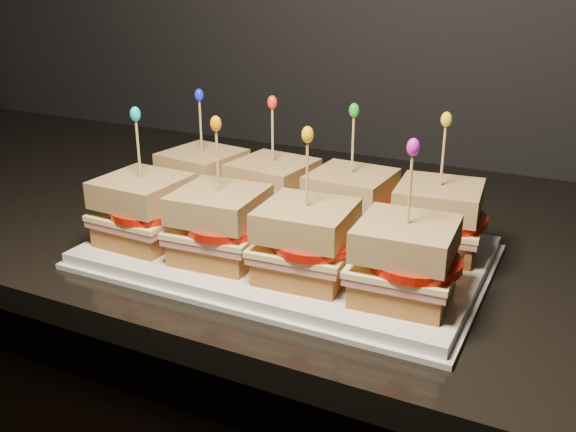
% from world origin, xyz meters
% --- Properties ---
extents(granite_slab, '(2.67, 0.68, 0.03)m').
position_xyz_m(granite_slab, '(0.53, 1.67, 0.89)').
color(granite_slab, black).
rests_on(granite_slab, cabinet).
extents(platter, '(0.44, 0.28, 0.02)m').
position_xyz_m(platter, '(0.80, 1.53, 0.91)').
color(platter, white).
rests_on(platter, granite_slab).
extents(platter_rim, '(0.46, 0.29, 0.01)m').
position_xyz_m(platter_rim, '(0.80, 1.53, 0.91)').
color(platter_rim, white).
rests_on(platter_rim, granite_slab).
extents(sandwich_0_bread_bot, '(0.10, 0.10, 0.02)m').
position_xyz_m(sandwich_0_bread_bot, '(0.64, 1.59, 0.93)').
color(sandwich_0_bread_bot, brown).
rests_on(sandwich_0_bread_bot, platter).
extents(sandwich_0_ham, '(0.11, 0.11, 0.01)m').
position_xyz_m(sandwich_0_ham, '(0.64, 1.59, 0.95)').
color(sandwich_0_ham, tan).
rests_on(sandwich_0_ham, sandwich_0_bread_bot).
extents(sandwich_0_cheese, '(0.11, 0.11, 0.01)m').
position_xyz_m(sandwich_0_cheese, '(0.64, 1.59, 0.96)').
color(sandwich_0_cheese, '#FFEC98').
rests_on(sandwich_0_cheese, sandwich_0_ham).
extents(sandwich_0_tomato, '(0.09, 0.09, 0.01)m').
position_xyz_m(sandwich_0_tomato, '(0.66, 1.59, 0.96)').
color(sandwich_0_tomato, red).
rests_on(sandwich_0_tomato, sandwich_0_cheese).
extents(sandwich_0_bread_top, '(0.10, 0.10, 0.03)m').
position_xyz_m(sandwich_0_bread_top, '(0.64, 1.59, 0.99)').
color(sandwich_0_bread_top, brown).
rests_on(sandwich_0_bread_top, sandwich_0_tomato).
extents(sandwich_0_pick, '(0.00, 0.00, 0.09)m').
position_xyz_m(sandwich_0_pick, '(0.64, 1.59, 1.03)').
color(sandwich_0_pick, tan).
rests_on(sandwich_0_pick, sandwich_0_bread_top).
extents(sandwich_0_frill, '(0.01, 0.01, 0.02)m').
position_xyz_m(sandwich_0_frill, '(0.64, 1.59, 1.08)').
color(sandwich_0_frill, '#1321DB').
rests_on(sandwich_0_frill, sandwich_0_pick).
extents(sandwich_1_bread_bot, '(0.10, 0.10, 0.02)m').
position_xyz_m(sandwich_1_bread_bot, '(0.75, 1.59, 0.93)').
color(sandwich_1_bread_bot, brown).
rests_on(sandwich_1_bread_bot, platter).
extents(sandwich_1_ham, '(0.11, 0.11, 0.01)m').
position_xyz_m(sandwich_1_ham, '(0.75, 1.59, 0.95)').
color(sandwich_1_ham, tan).
rests_on(sandwich_1_ham, sandwich_1_bread_bot).
extents(sandwich_1_cheese, '(0.11, 0.11, 0.01)m').
position_xyz_m(sandwich_1_cheese, '(0.75, 1.59, 0.96)').
color(sandwich_1_cheese, '#FFEC98').
rests_on(sandwich_1_cheese, sandwich_1_ham).
extents(sandwich_1_tomato, '(0.09, 0.09, 0.01)m').
position_xyz_m(sandwich_1_tomato, '(0.76, 1.59, 0.96)').
color(sandwich_1_tomato, red).
rests_on(sandwich_1_tomato, sandwich_1_cheese).
extents(sandwich_1_bread_top, '(0.10, 0.10, 0.03)m').
position_xyz_m(sandwich_1_bread_top, '(0.75, 1.59, 0.99)').
color(sandwich_1_bread_top, brown).
rests_on(sandwich_1_bread_top, sandwich_1_tomato).
extents(sandwich_1_pick, '(0.00, 0.00, 0.09)m').
position_xyz_m(sandwich_1_pick, '(0.75, 1.59, 1.03)').
color(sandwich_1_pick, tan).
rests_on(sandwich_1_pick, sandwich_1_bread_top).
extents(sandwich_1_frill, '(0.01, 0.01, 0.02)m').
position_xyz_m(sandwich_1_frill, '(0.75, 1.59, 1.08)').
color(sandwich_1_frill, red).
rests_on(sandwich_1_frill, sandwich_1_pick).
extents(sandwich_2_bread_bot, '(0.09, 0.09, 0.02)m').
position_xyz_m(sandwich_2_bread_bot, '(0.86, 1.59, 0.93)').
color(sandwich_2_bread_bot, brown).
rests_on(sandwich_2_bread_bot, platter).
extents(sandwich_2_ham, '(0.10, 0.10, 0.01)m').
position_xyz_m(sandwich_2_ham, '(0.86, 1.59, 0.95)').
color(sandwich_2_ham, tan).
rests_on(sandwich_2_ham, sandwich_2_bread_bot).
extents(sandwich_2_cheese, '(0.11, 0.10, 0.01)m').
position_xyz_m(sandwich_2_cheese, '(0.86, 1.59, 0.96)').
color(sandwich_2_cheese, '#FFEC98').
rests_on(sandwich_2_cheese, sandwich_2_ham).
extents(sandwich_2_tomato, '(0.09, 0.09, 0.01)m').
position_xyz_m(sandwich_2_tomato, '(0.87, 1.59, 0.96)').
color(sandwich_2_tomato, red).
rests_on(sandwich_2_tomato, sandwich_2_cheese).
extents(sandwich_2_bread_top, '(0.10, 0.10, 0.03)m').
position_xyz_m(sandwich_2_bread_top, '(0.86, 1.59, 0.99)').
color(sandwich_2_bread_top, brown).
rests_on(sandwich_2_bread_top, sandwich_2_tomato).
extents(sandwich_2_pick, '(0.00, 0.00, 0.09)m').
position_xyz_m(sandwich_2_pick, '(0.86, 1.59, 1.03)').
color(sandwich_2_pick, tan).
rests_on(sandwich_2_pick, sandwich_2_bread_top).
extents(sandwich_2_frill, '(0.01, 0.01, 0.02)m').
position_xyz_m(sandwich_2_frill, '(0.86, 1.59, 1.08)').
color(sandwich_2_frill, green).
rests_on(sandwich_2_frill, sandwich_2_pick).
extents(sandwich_3_bread_bot, '(0.10, 0.10, 0.02)m').
position_xyz_m(sandwich_3_bread_bot, '(0.96, 1.59, 0.93)').
color(sandwich_3_bread_bot, brown).
rests_on(sandwich_3_bread_bot, platter).
extents(sandwich_3_ham, '(0.11, 0.10, 0.01)m').
position_xyz_m(sandwich_3_ham, '(0.96, 1.59, 0.95)').
color(sandwich_3_ham, tan).
rests_on(sandwich_3_ham, sandwich_3_bread_bot).
extents(sandwich_3_cheese, '(0.11, 0.11, 0.01)m').
position_xyz_m(sandwich_3_cheese, '(0.96, 1.59, 0.96)').
color(sandwich_3_cheese, '#FFEC98').
rests_on(sandwich_3_cheese, sandwich_3_ham).
extents(sandwich_3_tomato, '(0.09, 0.09, 0.01)m').
position_xyz_m(sandwich_3_tomato, '(0.97, 1.59, 0.96)').
color(sandwich_3_tomato, red).
rests_on(sandwich_3_tomato, sandwich_3_cheese).
extents(sandwich_3_bread_top, '(0.10, 0.10, 0.03)m').
position_xyz_m(sandwich_3_bread_top, '(0.96, 1.59, 0.99)').
color(sandwich_3_bread_top, brown).
rests_on(sandwich_3_bread_top, sandwich_3_tomato).
extents(sandwich_3_pick, '(0.00, 0.00, 0.09)m').
position_xyz_m(sandwich_3_pick, '(0.96, 1.59, 1.03)').
color(sandwich_3_pick, tan).
rests_on(sandwich_3_pick, sandwich_3_bread_top).
extents(sandwich_3_frill, '(0.01, 0.01, 0.02)m').
position_xyz_m(sandwich_3_frill, '(0.96, 1.59, 1.08)').
color(sandwich_3_frill, yellow).
rests_on(sandwich_3_frill, sandwich_3_pick).
extents(sandwich_4_bread_bot, '(0.09, 0.09, 0.02)m').
position_xyz_m(sandwich_4_bread_bot, '(0.64, 1.47, 0.93)').
color(sandwich_4_bread_bot, brown).
rests_on(sandwich_4_bread_bot, platter).
extents(sandwich_4_ham, '(0.10, 0.10, 0.01)m').
position_xyz_m(sandwich_4_ham, '(0.64, 1.47, 0.95)').
color(sandwich_4_ham, tan).
rests_on(sandwich_4_ham, sandwich_4_bread_bot).
extents(sandwich_4_cheese, '(0.10, 0.10, 0.01)m').
position_xyz_m(sandwich_4_cheese, '(0.64, 1.47, 0.96)').
color(sandwich_4_cheese, '#FFEC98').
rests_on(sandwich_4_cheese, sandwich_4_ham).
extents(sandwich_4_tomato, '(0.09, 0.09, 0.01)m').
position_xyz_m(sandwich_4_tomato, '(0.66, 1.46, 0.96)').
color(sandwich_4_tomato, red).
rests_on(sandwich_4_tomato, sandwich_4_cheese).
extents(sandwich_4_bread_top, '(0.09, 0.09, 0.03)m').
position_xyz_m(sandwich_4_bread_top, '(0.64, 1.47, 0.99)').
color(sandwich_4_bread_top, brown).
rests_on(sandwich_4_bread_top, sandwich_4_tomato).
extents(sandwich_4_pick, '(0.00, 0.00, 0.09)m').
position_xyz_m(sandwich_4_pick, '(0.64, 1.47, 1.03)').
color(sandwich_4_pick, tan).
rests_on(sandwich_4_pick, sandwich_4_bread_top).
extents(sandwich_4_frill, '(0.01, 0.01, 0.02)m').
position_xyz_m(sandwich_4_frill, '(0.64, 1.47, 1.08)').
color(sandwich_4_frill, '#05C4C0').
rests_on(sandwich_4_frill, sandwich_4_pick).
extents(sandwich_5_bread_bot, '(0.10, 0.10, 0.02)m').
position_xyz_m(sandwich_5_bread_bot, '(0.75, 1.47, 0.93)').
color(sandwich_5_bread_bot, brown).
rests_on(sandwich_5_bread_bot, platter).
extents(sandwich_5_ham, '(0.10, 0.10, 0.01)m').
position_xyz_m(sandwich_5_ham, '(0.75, 1.47, 0.95)').
color(sandwich_5_ham, tan).
rests_on(sandwich_5_ham, sandwich_5_bread_bot).
extents(sandwich_5_cheese, '(0.11, 0.10, 0.01)m').
position_xyz_m(sandwich_5_cheese, '(0.75, 1.47, 0.96)').
color(sandwich_5_cheese, '#FFEC98').
rests_on(sandwich_5_cheese, sandwich_5_ham).
extents(sandwich_5_tomato, '(0.09, 0.09, 0.01)m').
position_xyz_m(sandwich_5_tomato, '(0.76, 1.46, 0.96)').
color(sandwich_5_tomato, red).
rests_on(sandwich_5_tomato, sandwich_5_cheese).
extents(sandwich_5_bread_top, '(0.10, 0.10, 0.03)m').
position_xyz_m(sandwich_5_bread_top, '(0.75, 1.47, 0.99)').
color(sandwich_5_bread_top, brown).
rests_on(sandwich_5_bread_top, sandwich_5_tomato).
extents(sandwich_5_pick, '(0.00, 0.00, 0.09)m').
position_xyz_m(sandwich_5_pick, '(0.75, 1.47, 1.03)').
color(sandwich_5_pick, tan).
rests_on(sandwich_5_pick, sandwich_5_bread_top).
extents(sandwich_5_frill, '(0.01, 0.01, 0.02)m').
position_xyz_m(sandwich_5_frill, '(0.75, 1.47, 1.08)').
color(sandwich_5_frill, orange).
rests_on(sandwich_5_frill, sandwich_5_pick).
extents(sandwich_6_bread_bot, '(0.10, 0.10, 0.02)m').
position_xyz_m(sandwich_6_bread_bot, '(0.86, 1.47, 0.93)').
color(sandwich_6_bread_bot, brown).
rests_on(sandwich_6_bread_bot, platter).
extents(sandwich_6_ham, '(0.10, 0.10, 0.01)m').
position_xyz_m(sandwich_6_ham, '(0.86, 1.47, 0.95)').
color(sandwich_6_ham, tan).
rests_on(sandwich_6_ham, sandwich_6_bread_bot).
extents(sandwich_6_cheese, '(0.11, 0.10, 0.01)m').
position_xyz_m(sandwich_6_cheese, '(0.86, 1.47, 0.96)').
color(sandwich_6_cheese, '#FFEC98').
rests_on(sandwich_6_cheese, sandwich_6_ham).
extents(sandwich_6_tomato, '(0.09, 0.09, 0.01)m').
position_xyz_m(sandwich_6_tomato, '(0.87, 1.46, 0.96)').
color(sandwich_6_tomato, red).
rests_on(sandwich_6_tomato, sandwich_6_cheese).
extents(sandwich_6_bread_top, '(0.10, 0.10, 0.03)m').
position_xyz_m(sandwich_6_bread_top, '(0.86, 1.47, 0.99)').
color(sandwich_6_bread_top, brown).
rests_on(sandwich_6_bread_top, sandwich_6_tomato).
extents(sandwich_6_pick, '(0.00, 0.00, 0.09)m').
position_xyz_m(sandwich_6_pick, '(0.86, 1.47, 1.03)').
color(sandwich_6_pick, tan).
rests_on(sandwich_6_pick, sandwich_6_bread_top).
extents(sandwich_6_frill, '(0.01, 0.01, 0.02)m').
position_xyz_m(sandwich_6_frill, '(0.86, 1.47, 1.08)').
color(sandwich_6_frill, '#F4B90A').
rests_on(sandwich_6_frill, sandwich_6_pick).
extents(sandwich_7_bread_bot, '(0.09, 0.09, 0.02)m').
position_xyz_m(sandwich_7_bread_bot, '(0.96, 1.47, 0.93)').
color(sandwich_7_bread_bot, brown).
rests_on(sandwich_7_bread_bot, platter).
extents(sandwich_7_ham, '(0.10, 0.10, 0.01)m').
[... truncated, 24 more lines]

